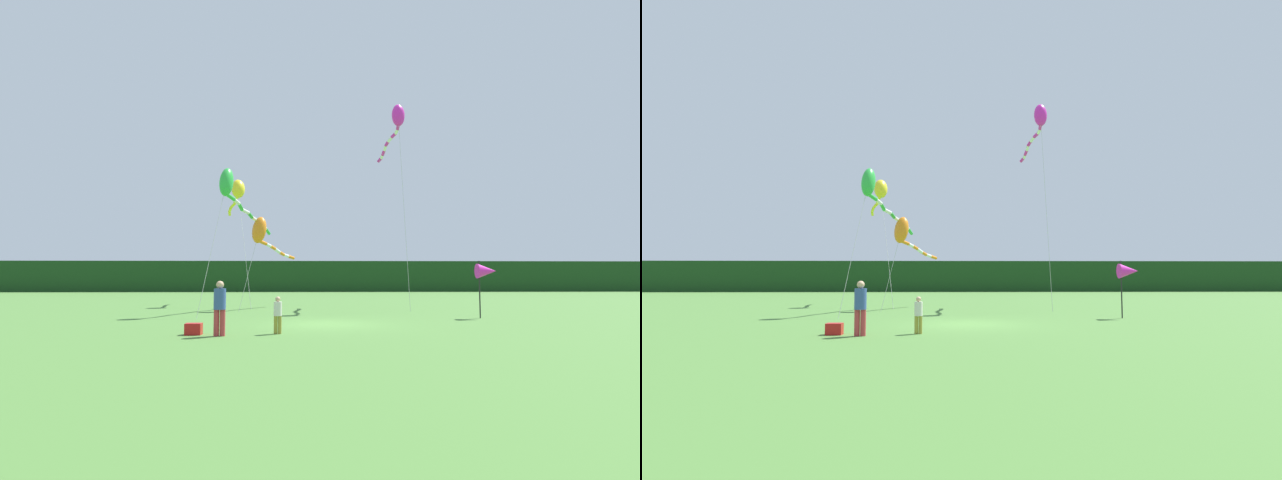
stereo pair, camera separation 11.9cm
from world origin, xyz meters
The scene contains 10 objects.
ground_plane centered at (0.00, 0.00, 0.00)m, with size 120.00×120.00×0.00m, color #477533.
distant_treeline centered at (0.00, 45.00, 2.04)m, with size 108.00×3.14×4.09m, color #193D19.
person_adult centered at (-3.57, -3.78, 0.99)m, with size 0.39×0.39×1.77m.
person_child centered at (-1.72, -3.25, 0.69)m, with size 0.27×0.27×1.24m.
cooler_box centered at (-4.48, -3.40, 0.19)m, with size 0.52×0.40×0.38m, color red.
banner_flag_pole centered at (7.68, 2.58, 2.17)m, with size 0.90×0.70×2.66m.
kite_magenta centered at (4.86, 9.27, 11.57)m, with size 1.02×6.63×12.54m.
kite_green centered at (-4.68, 5.83, 6.50)m, with size 2.70×9.06×7.68m.
kite_yellow centered at (-5.54, 13.57, 7.94)m, with size 2.68×7.66×8.86m.
kite_orange centered at (-3.36, 8.73, 4.51)m, with size 2.97×5.42×5.54m.
Camera 2 is at (-0.70, -19.20, 1.88)m, focal length 26.42 mm.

